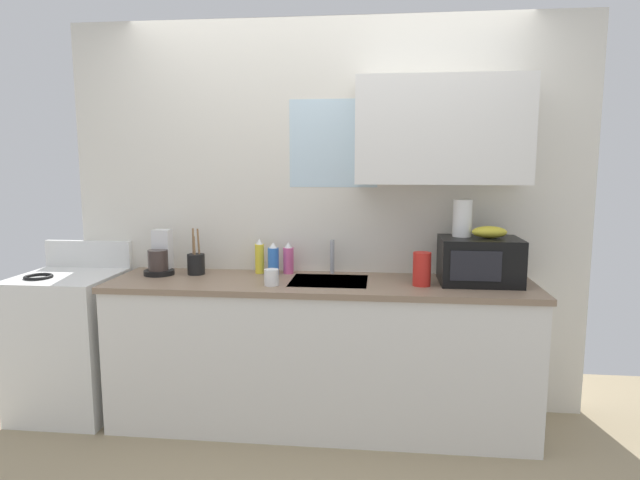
% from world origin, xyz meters
% --- Properties ---
extents(kitchen_wall_assembly, '(3.31, 0.42, 2.50)m').
position_xyz_m(kitchen_wall_assembly, '(0.14, 0.31, 1.36)').
color(kitchen_wall_assembly, silver).
rests_on(kitchen_wall_assembly, ground).
extents(counter_unit, '(2.54, 0.63, 0.90)m').
position_xyz_m(counter_unit, '(0.00, 0.00, 0.46)').
color(counter_unit, white).
rests_on(counter_unit, ground).
extents(sink_faucet, '(0.03, 0.03, 0.22)m').
position_xyz_m(sink_faucet, '(0.05, 0.24, 1.01)').
color(sink_faucet, '#B2B5BA').
rests_on(sink_faucet, counter_unit).
extents(stove_range, '(0.60, 0.60, 1.08)m').
position_xyz_m(stove_range, '(-1.62, 0.00, 0.46)').
color(stove_range, white).
rests_on(stove_range, ground).
extents(microwave, '(0.46, 0.35, 0.27)m').
position_xyz_m(microwave, '(0.94, 0.05, 1.04)').
color(microwave, black).
rests_on(microwave, counter_unit).
extents(banana_bunch, '(0.20, 0.11, 0.07)m').
position_xyz_m(banana_bunch, '(0.99, 0.05, 1.20)').
color(banana_bunch, gold).
rests_on(banana_bunch, microwave).
extents(paper_towel_roll, '(0.11, 0.11, 0.22)m').
position_xyz_m(paper_towel_roll, '(0.84, 0.10, 1.28)').
color(paper_towel_roll, white).
rests_on(paper_towel_roll, microwave).
extents(coffee_maker, '(0.19, 0.21, 0.28)m').
position_xyz_m(coffee_maker, '(-1.04, 0.11, 1.00)').
color(coffee_maker, black).
rests_on(coffee_maker, counter_unit).
extents(dish_soap_bottle_pink, '(0.07, 0.07, 0.20)m').
position_xyz_m(dish_soap_bottle_pink, '(-0.23, 0.21, 0.99)').
color(dish_soap_bottle_pink, '#E55999').
rests_on(dish_soap_bottle_pink, counter_unit).
extents(dish_soap_bottle_blue, '(0.07, 0.07, 0.21)m').
position_xyz_m(dish_soap_bottle_blue, '(-0.32, 0.16, 1.00)').
color(dish_soap_bottle_blue, blue).
rests_on(dish_soap_bottle_blue, counter_unit).
extents(dish_soap_bottle_yellow, '(0.06, 0.06, 0.22)m').
position_xyz_m(dish_soap_bottle_yellow, '(-0.41, 0.20, 1.00)').
color(dish_soap_bottle_yellow, yellow).
rests_on(dish_soap_bottle_yellow, counter_unit).
extents(cereal_canister, '(0.10, 0.10, 0.19)m').
position_xyz_m(cereal_canister, '(0.60, -0.05, 1.00)').
color(cereal_canister, red).
rests_on(cereal_canister, counter_unit).
extents(mug_white, '(0.08, 0.08, 0.09)m').
position_xyz_m(mug_white, '(-0.27, -0.14, 0.95)').
color(mug_white, white).
rests_on(mug_white, counter_unit).
extents(utensil_crock, '(0.11, 0.11, 0.29)m').
position_xyz_m(utensil_crock, '(-0.81, 0.12, 0.97)').
color(utensil_crock, black).
rests_on(utensil_crock, counter_unit).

